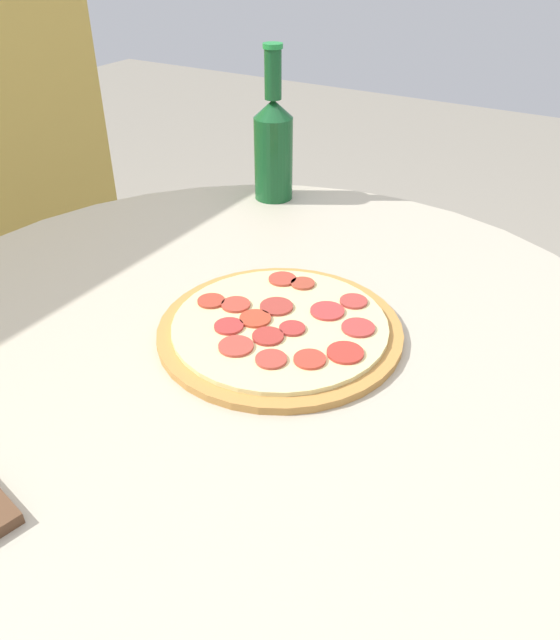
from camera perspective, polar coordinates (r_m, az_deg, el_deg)
name	(u,v)px	position (r m, az deg, el deg)	size (l,w,h in m)	color
table	(255,426)	(0.88, -2.26, -9.68)	(1.01, 1.01, 0.71)	#B2A893
pizza	(280,328)	(0.78, 0.03, -0.73)	(0.31, 0.31, 0.02)	#B77F3D
beer_bottle	(273,144)	(1.14, -0.61, 15.78)	(0.07, 0.07, 0.26)	#144C23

